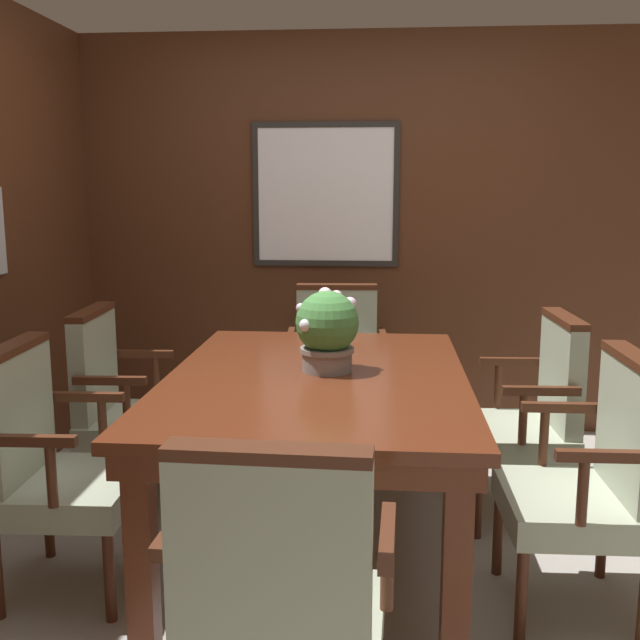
# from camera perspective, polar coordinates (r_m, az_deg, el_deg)

# --- Properties ---
(ground_plane) EXTENTS (14.00, 14.00, 0.00)m
(ground_plane) POSITION_cam_1_polar(r_m,az_deg,el_deg) (3.21, 0.72, -18.32)
(ground_plane) COLOR #A39E93
(wall_back) EXTENTS (7.20, 0.08, 2.45)m
(wall_back) POSITION_cam_1_polar(r_m,az_deg,el_deg) (4.70, 2.32, 6.46)
(wall_back) COLOR #4C2816
(wall_back) RESTS_ON ground_plane
(dining_table) EXTENTS (1.22, 1.78, 0.77)m
(dining_table) POSITION_cam_1_polar(r_m,az_deg,el_deg) (3.12, -0.23, -5.79)
(dining_table) COLOR #562614
(dining_table) RESTS_ON ground_plane
(chair_head_near) EXTENTS (0.58, 0.49, 0.96)m
(chair_head_near) POSITION_cam_1_polar(r_m,az_deg,el_deg) (1.99, -3.21, -20.68)
(chair_head_near) COLOR #472314
(chair_head_near) RESTS_ON ground_plane
(chair_left_far) EXTENTS (0.50, 0.59, 0.96)m
(chair_left_far) POSITION_cam_1_polar(r_m,az_deg,el_deg) (3.75, -15.00, -5.96)
(chair_left_far) COLOR #472314
(chair_left_far) RESTS_ON ground_plane
(chair_left_near) EXTENTS (0.49, 0.58, 0.96)m
(chair_left_near) POSITION_cam_1_polar(r_m,az_deg,el_deg) (3.04, -19.80, -10.00)
(chair_left_near) COLOR #472314
(chair_left_near) RESTS_ON ground_plane
(chair_head_far) EXTENTS (0.59, 0.50, 0.96)m
(chair_head_far) POSITION_cam_1_polar(r_m,az_deg,el_deg) (4.39, 1.27, -3.25)
(chair_head_far) COLOR #472314
(chair_head_far) RESTS_ON ground_plane
(chair_right_far) EXTENTS (0.49, 0.58, 0.96)m
(chair_right_far) POSITION_cam_1_polar(r_m,az_deg,el_deg) (3.59, 15.96, -6.69)
(chair_right_far) COLOR #472314
(chair_right_far) RESTS_ON ground_plane
(chair_right_near) EXTENTS (0.48, 0.58, 0.96)m
(chair_right_near) POSITION_cam_1_polar(r_m,az_deg,el_deg) (2.90, 20.04, -11.06)
(chair_right_near) COLOR #472314
(chair_right_near) RESTS_ON ground_plane
(potted_plant) EXTENTS (0.26, 0.26, 0.35)m
(potted_plant) POSITION_cam_1_polar(r_m,az_deg,el_deg) (3.11, 0.56, -0.69)
(potted_plant) COLOR gray
(potted_plant) RESTS_ON dining_table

